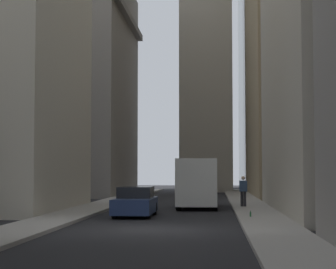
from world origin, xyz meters
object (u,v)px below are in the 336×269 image
(discarded_bottle, at_px, (250,214))
(delivery_truck, at_px, (198,183))
(pedestrian, at_px, (243,190))
(sedan_navy, at_px, (135,202))

(discarded_bottle, bearing_deg, delivery_truck, 17.35)
(delivery_truck, bearing_deg, discarded_bottle, -162.65)
(delivery_truck, distance_m, pedestrian, 2.70)
(delivery_truck, distance_m, sedan_navy, 7.23)
(sedan_navy, distance_m, pedestrian, 8.22)
(pedestrian, relative_size, discarded_bottle, 6.42)
(sedan_navy, relative_size, discarded_bottle, 15.93)
(pedestrian, height_order, discarded_bottle, pedestrian)
(sedan_navy, xyz_separation_m, pedestrian, (6.15, -5.43, 0.42))
(pedestrian, xyz_separation_m, discarded_bottle, (-7.75, 0.06, -0.84))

